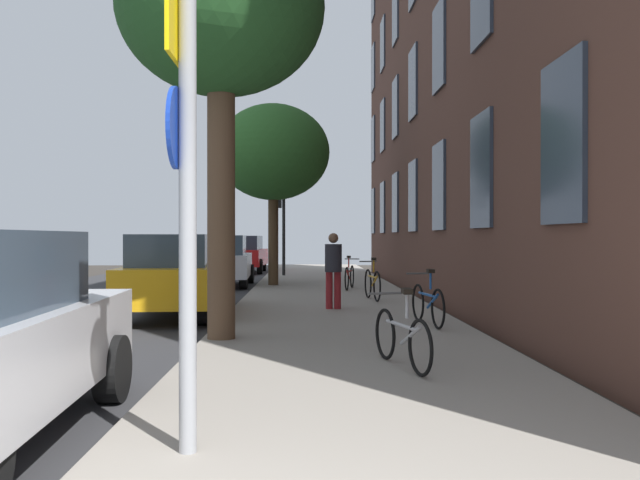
% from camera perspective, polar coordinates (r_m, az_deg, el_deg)
% --- Properties ---
extents(ground_plane, '(41.80, 41.80, 0.00)m').
position_cam_1_polar(ground_plane, '(17.45, -10.84, -4.95)').
color(ground_plane, '#332D28').
extents(road_asphalt, '(7.00, 38.00, 0.01)m').
position_cam_1_polar(road_asphalt, '(17.91, -17.50, -4.80)').
color(road_asphalt, '#2D2D30').
rests_on(road_asphalt, ground).
extents(sidewalk, '(4.20, 38.00, 0.12)m').
position_cam_1_polar(sidewalk, '(17.21, 0.77, -4.81)').
color(sidewalk, gray).
rests_on(sidewalk, ground).
extents(sign_post, '(0.16, 0.60, 3.25)m').
position_cam_1_polar(sign_post, '(4.73, -11.30, 5.44)').
color(sign_post, gray).
rests_on(sign_post, sidewalk).
extents(traffic_light, '(0.43, 0.24, 3.41)m').
position_cam_1_polar(traffic_light, '(25.98, -3.28, 2.21)').
color(traffic_light, black).
rests_on(traffic_light, sidewalk).
extents(tree_near, '(2.99, 2.99, 6.04)m').
position_cam_1_polar(tree_near, '(10.42, -8.27, 18.34)').
color(tree_near, brown).
rests_on(tree_near, sidewalk).
extents(tree_far, '(3.44, 3.44, 5.51)m').
position_cam_1_polar(tree_far, '(20.96, -3.93, 7.28)').
color(tree_far, '#4C3823').
rests_on(tree_far, sidewalk).
extents(bicycle_0, '(0.55, 1.61, 0.90)m').
position_cam_1_polar(bicycle_0, '(7.75, 6.87, -8.02)').
color(bicycle_0, black).
rests_on(bicycle_0, sidewalk).
extents(bicycle_1, '(0.42, 1.73, 0.94)m').
position_cam_1_polar(bicycle_1, '(11.49, 9.00, -5.23)').
color(bicycle_1, black).
rests_on(bicycle_1, sidewalk).
extents(bicycle_2, '(0.42, 1.67, 0.99)m').
position_cam_1_polar(bicycle_2, '(15.86, 4.41, -3.63)').
color(bicycle_2, black).
rests_on(bicycle_2, sidewalk).
extents(bicycle_3, '(0.51, 1.65, 0.94)m').
position_cam_1_polar(bicycle_3, '(19.09, 2.48, -3.03)').
color(bicycle_3, black).
rests_on(bicycle_3, sidewalk).
extents(pedestrian_0, '(0.42, 0.42, 1.54)m').
position_cam_1_polar(pedestrian_0, '(13.85, 1.13, -2.15)').
color(pedestrian_0, maroon).
rests_on(pedestrian_0, sidewalk).
extents(car_1, '(1.90, 4.19, 1.62)m').
position_cam_1_polar(car_1, '(13.67, -12.04, -2.86)').
color(car_1, orange).
rests_on(car_1, road_asphalt).
extents(car_2, '(2.02, 4.16, 1.62)m').
position_cam_1_polar(car_2, '(21.92, -8.33, -1.67)').
color(car_2, silver).
rests_on(car_2, road_asphalt).
extents(car_3, '(2.02, 4.20, 1.62)m').
position_cam_1_polar(car_3, '(30.21, -6.49, -1.14)').
color(car_3, red).
rests_on(car_3, road_asphalt).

